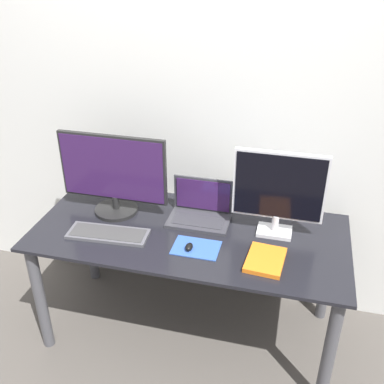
{
  "coord_description": "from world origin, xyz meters",
  "views": [
    {
      "loc": [
        0.49,
        -1.51,
        2.02
      ],
      "look_at": [
        0.01,
        0.39,
        0.92
      ],
      "focal_mm": 42.0,
      "sensor_mm": 36.0,
      "label": 1
    }
  ],
  "objects_px": {
    "laptop": "(201,210)",
    "mouse": "(189,247)",
    "monitor_left": "(113,175)",
    "monitor_right": "(279,191)",
    "keyboard": "(108,234)",
    "book": "(265,260)"
  },
  "relations": [
    {
      "from": "mouse",
      "to": "monitor_left",
      "type": "bearing_deg",
      "value": 152.38
    },
    {
      "from": "monitor_right",
      "to": "laptop",
      "type": "relative_size",
      "value": 1.39
    },
    {
      "from": "laptop",
      "to": "keyboard",
      "type": "bearing_deg",
      "value": -147.02
    },
    {
      "from": "laptop",
      "to": "mouse",
      "type": "distance_m",
      "value": 0.3
    },
    {
      "from": "monitor_left",
      "to": "monitor_right",
      "type": "bearing_deg",
      "value": 0.01
    },
    {
      "from": "monitor_right",
      "to": "keyboard",
      "type": "relative_size",
      "value": 1.07
    },
    {
      "from": "monitor_left",
      "to": "mouse",
      "type": "relative_size",
      "value": 10.11
    },
    {
      "from": "book",
      "to": "monitor_left",
      "type": "bearing_deg",
      "value": 163.45
    },
    {
      "from": "keyboard",
      "to": "laptop",
      "type": "bearing_deg",
      "value": 32.98
    },
    {
      "from": "monitor_left",
      "to": "monitor_right",
      "type": "height_order",
      "value": "monitor_right"
    },
    {
      "from": "keyboard",
      "to": "mouse",
      "type": "height_order",
      "value": "mouse"
    },
    {
      "from": "laptop",
      "to": "keyboard",
      "type": "relative_size",
      "value": 0.77
    },
    {
      "from": "mouse",
      "to": "book",
      "type": "bearing_deg",
      "value": -0.04
    },
    {
      "from": "monitor_right",
      "to": "book",
      "type": "distance_m",
      "value": 0.35
    },
    {
      "from": "monitor_left",
      "to": "book",
      "type": "relative_size",
      "value": 2.5
    },
    {
      "from": "monitor_left",
      "to": "mouse",
      "type": "bearing_deg",
      "value": -27.62
    },
    {
      "from": "monitor_right",
      "to": "laptop",
      "type": "xyz_separation_m",
      "value": [
        -0.4,
        0.04,
        -0.19
      ]
    },
    {
      "from": "keyboard",
      "to": "book",
      "type": "xyz_separation_m",
      "value": [
        0.81,
        -0.02,
        0.0
      ]
    },
    {
      "from": "book",
      "to": "keyboard",
      "type": "bearing_deg",
      "value": 178.5
    },
    {
      "from": "laptop",
      "to": "mouse",
      "type": "bearing_deg",
      "value": -87.51
    },
    {
      "from": "monitor_left",
      "to": "mouse",
      "type": "xyz_separation_m",
      "value": [
        0.49,
        -0.25,
        -0.21
      ]
    },
    {
      "from": "laptop",
      "to": "mouse",
      "type": "height_order",
      "value": "laptop"
    }
  ]
}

